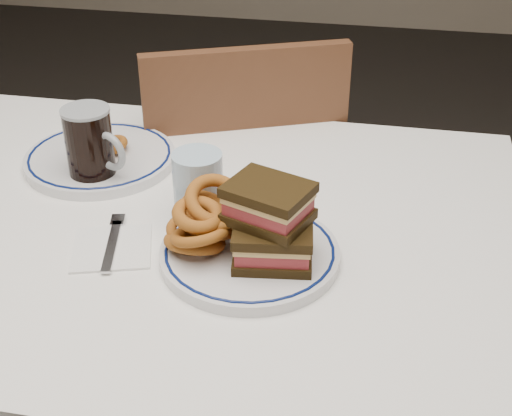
% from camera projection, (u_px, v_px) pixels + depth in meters
% --- Properties ---
extents(dining_table, '(1.27, 0.87, 0.75)m').
position_uv_depth(dining_table, '(146.00, 268.00, 1.23)').
color(dining_table, white).
rests_on(dining_table, floor).
extents(chair_far, '(0.55, 0.55, 0.92)m').
position_uv_depth(chair_far, '(238.00, 201.00, 1.70)').
color(chair_far, '#402414').
rests_on(chair_far, floor).
extents(main_plate, '(0.27, 0.27, 0.02)m').
position_uv_depth(main_plate, '(250.00, 253.00, 1.07)').
color(main_plate, silver).
rests_on(main_plate, dining_table).
extents(reuben_sandwich, '(0.14, 0.13, 0.12)m').
position_uv_depth(reuben_sandwich, '(271.00, 223.00, 1.02)').
color(reuben_sandwich, black).
rests_on(reuben_sandwich, main_plate).
extents(onion_rings_main, '(0.13, 0.13, 0.13)m').
position_uv_depth(onion_rings_main, '(204.00, 222.00, 1.05)').
color(onion_rings_main, brown).
rests_on(onion_rings_main, main_plate).
extents(ketchup_ramekin, '(0.06, 0.06, 0.03)m').
position_uv_depth(ketchup_ramekin, '(256.00, 208.00, 1.13)').
color(ketchup_ramekin, white).
rests_on(ketchup_ramekin, main_plate).
extents(beer_mug, '(0.12, 0.08, 0.14)m').
position_uv_depth(beer_mug, '(91.00, 146.00, 1.24)').
color(beer_mug, black).
rests_on(beer_mug, dining_table).
extents(water_glass, '(0.08, 0.08, 0.13)m').
position_uv_depth(water_glass, '(198.00, 190.00, 1.13)').
color(water_glass, '#A4BFD4').
rests_on(water_glass, dining_table).
extents(far_plate, '(0.28, 0.28, 0.02)m').
position_uv_depth(far_plate, '(100.00, 158.00, 1.33)').
color(far_plate, silver).
rests_on(far_plate, dining_table).
extents(onion_rings_far, '(0.10, 0.09, 0.04)m').
position_uv_depth(onion_rings_far, '(102.00, 145.00, 1.33)').
color(onion_rings_far, brown).
rests_on(onion_rings_far, far_plate).
extents(napkin_fork, '(0.15, 0.16, 0.01)m').
position_uv_depth(napkin_fork, '(112.00, 246.00, 1.10)').
color(napkin_fork, white).
rests_on(napkin_fork, dining_table).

